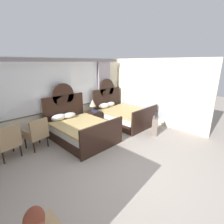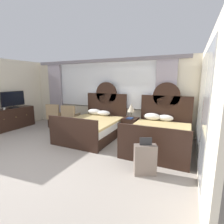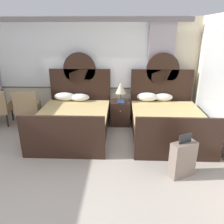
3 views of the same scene
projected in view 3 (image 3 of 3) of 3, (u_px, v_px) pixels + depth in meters
name	position (u px, v px, depth m)	size (l,w,h in m)	color
ground_plane	(22.00, 213.00, 3.02)	(24.00, 24.00, 0.00)	#9E9389
wall_back_window	(72.00, 66.00, 6.00)	(6.75, 0.22, 2.70)	beige
bed_near_window	(74.00, 119.00, 5.24)	(1.63, 2.16, 1.83)	black
bed_near_mirror	(166.00, 121.00, 5.16)	(1.63, 2.16, 1.83)	black
nightstand_between_beds	(120.00, 113.00, 5.81)	(0.50, 0.53, 0.63)	black
table_lamp_on_nightstand	(121.00, 88.00, 5.63)	(0.27, 0.27, 0.49)	brown
book_on_nightstand	(121.00, 102.00, 5.60)	(0.18, 0.26, 0.03)	navy
armchair_by_window_left	(27.00, 107.00, 5.63)	(0.64, 0.64, 0.95)	tan
suitcase_on_floor	(183.00, 159.00, 3.71)	(0.48, 0.37, 0.79)	#75665B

